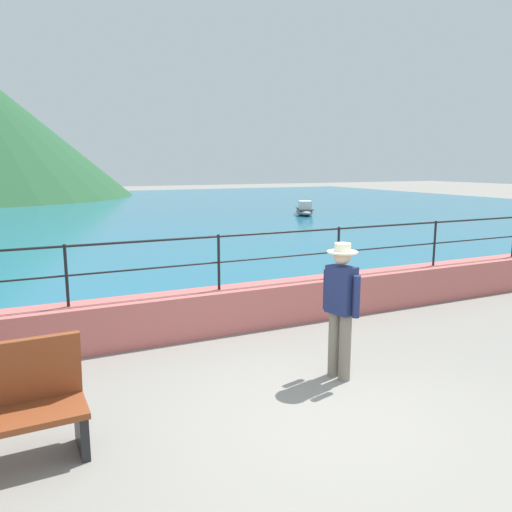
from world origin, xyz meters
TOP-DOWN VIEW (x-y plane):
  - ground_plane at (0.00, 0.00)m, footprint 120.00×120.00m
  - promenade_wall at (0.00, 3.20)m, footprint 20.00×0.56m
  - railing at (0.00, 3.20)m, footprint 18.44×0.04m
  - lake_water at (0.00, 25.84)m, footprint 64.00×44.32m
  - person_walking at (0.72, 0.84)m, footprint 0.38×0.55m
  - boat_3 at (10.80, 18.65)m, footprint 1.77×2.47m

SIDE VIEW (x-z plane):
  - ground_plane at x=0.00m, z-range 0.00..0.00m
  - lake_water at x=0.00m, z-range 0.00..0.06m
  - boat_3 at x=10.80m, z-range -0.05..0.71m
  - promenade_wall at x=0.00m, z-range 0.00..0.70m
  - person_walking at x=0.72m, z-range 0.10..1.85m
  - railing at x=0.00m, z-range 0.89..1.79m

